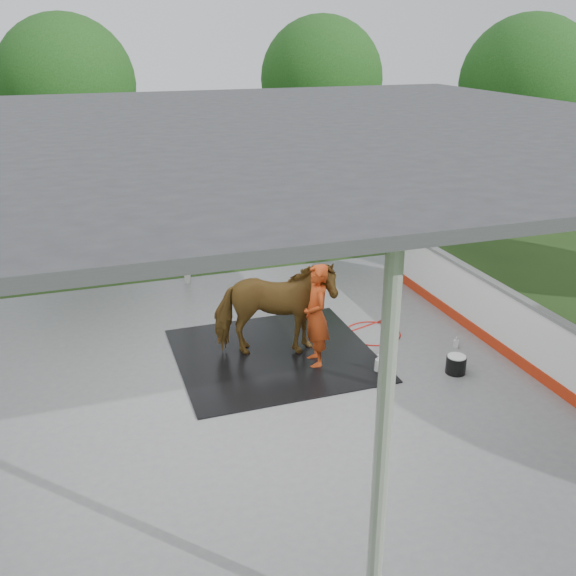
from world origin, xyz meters
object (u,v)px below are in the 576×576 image
object	(u,v)px
horse	(274,309)
wash_bucket	(456,364)
handler	(316,316)
dasher_board	(493,315)

from	to	relation	value
horse	wash_bucket	size ratio (longest dim) A/B	6.18
handler	wash_bucket	size ratio (longest dim) A/B	5.37
horse	wash_bucket	bearing A→B (deg)	-106.59
handler	wash_bucket	world-z (taller)	handler
dasher_board	handler	world-z (taller)	handler
dasher_board	horse	xyz separation A→B (m)	(-3.81, 0.78, 0.34)
horse	handler	world-z (taller)	handler
wash_bucket	dasher_board	bearing A→B (deg)	32.36
handler	wash_bucket	xyz separation A→B (m)	(2.06, -1.03, -0.72)
wash_bucket	horse	bearing A→B (deg)	149.81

